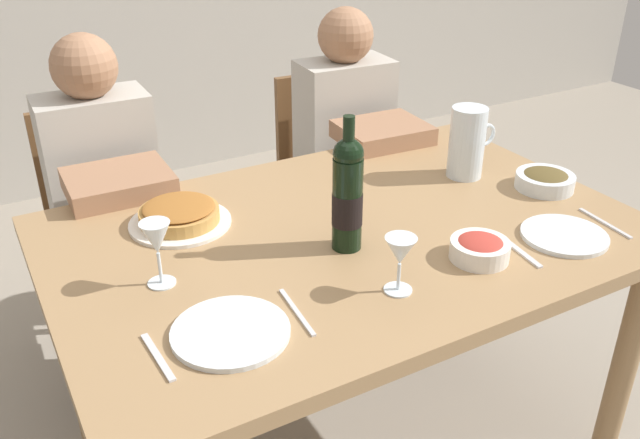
{
  "coord_description": "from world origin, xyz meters",
  "views": [
    {
      "loc": [
        -0.81,
        -1.3,
        1.6
      ],
      "look_at": [
        -0.08,
        0.0,
        0.81
      ],
      "focal_mm": 37.85,
      "sensor_mm": 36.0,
      "label": 1
    }
  ],
  "objects": [
    {
      "name": "olive_bowl",
      "position": [
        0.63,
        -0.07,
        0.79
      ],
      "size": [
        0.17,
        0.17,
        0.05
      ],
      "color": "silver",
      "rests_on": "dining_table"
    },
    {
      "name": "wine_glass_right_diner",
      "position": [
        -0.05,
        -0.3,
        0.86
      ],
      "size": [
        0.07,
        0.07,
        0.13
      ],
      "color": "silver",
      "rests_on": "dining_table"
    },
    {
      "name": "diner_right",
      "position": [
        0.44,
        0.65,
        0.62
      ],
      "size": [
        0.35,
        0.52,
        1.16
      ],
      "rotation": [
        0.0,
        0.0,
        3.08
      ],
      "color": "#B7B2A8",
      "rests_on": "ground"
    },
    {
      "name": "knife_right_setting",
      "position": [
        -0.28,
        -0.26,
        0.76
      ],
      "size": [
        0.03,
        0.18,
        0.0
      ],
      "primitive_type": "cube",
      "rotation": [
        0.0,
        0.0,
        1.49
      ],
      "color": "silver",
      "rests_on": "dining_table"
    },
    {
      "name": "diner_left",
      "position": [
        -0.45,
        0.68,
        0.62
      ],
      "size": [
        0.34,
        0.51,
        1.16
      ],
      "rotation": [
        0.0,
        0.0,
        3.12
      ],
      "color": "#B7B2A8",
      "rests_on": "ground"
    },
    {
      "name": "chair_left",
      "position": [
        -0.45,
        0.91,
        0.5
      ],
      "size": [
        0.41,
        0.41,
        0.87
      ],
      "rotation": [
        0.0,
        0.0,
        3.12
      ],
      "color": "brown",
      "rests_on": "ground"
    },
    {
      "name": "spoon_right_setting",
      "position": [
        -0.58,
        -0.26,
        0.76
      ],
      "size": [
        0.02,
        0.16,
        0.0
      ],
      "primitive_type": "cube",
      "rotation": [
        0.0,
        0.0,
        1.61
      ],
      "color": "silver",
      "rests_on": "dining_table"
    },
    {
      "name": "fork_left_setting",
      "position": [
        0.31,
        -0.31,
        0.76
      ],
      "size": [
        0.04,
        0.16,
        0.0
      ],
      "primitive_type": "cube",
      "rotation": [
        0.0,
        0.0,
        1.43
      ],
      "color": "silver",
      "rests_on": "dining_table"
    },
    {
      "name": "salad_bowl",
      "position": [
        0.2,
        -0.28,
        0.79
      ],
      "size": [
        0.14,
        0.14,
        0.06
      ],
      "color": "white",
      "rests_on": "dining_table"
    },
    {
      "name": "wine_glass_left_diner",
      "position": [
        -0.5,
        -0.01,
        0.87
      ],
      "size": [
        0.07,
        0.07,
        0.16
      ],
      "color": "silver",
      "rests_on": "dining_table"
    },
    {
      "name": "dining_table",
      "position": [
        0.0,
        0.0,
        0.67
      ],
      "size": [
        1.5,
        1.0,
        0.76
      ],
      "color": "#9E7A51",
      "rests_on": "ground"
    },
    {
      "name": "baked_tart",
      "position": [
        -0.37,
        0.24,
        0.79
      ],
      "size": [
        0.27,
        0.27,
        0.06
      ],
      "color": "white",
      "rests_on": "dining_table"
    },
    {
      "name": "knife_left_setting",
      "position": [
        0.61,
        -0.31,
        0.76
      ],
      "size": [
        0.03,
        0.18,
        0.0
      ],
      "primitive_type": "cube",
      "rotation": [
        0.0,
        0.0,
        1.48
      ],
      "color": "silver",
      "rests_on": "dining_table"
    },
    {
      "name": "dinner_plate_left_setting",
      "position": [
        0.46,
        -0.31,
        0.77
      ],
      "size": [
        0.22,
        0.22,
        0.01
      ],
      "primitive_type": "cylinder",
      "color": "silver",
      "rests_on": "dining_table"
    },
    {
      "name": "chair_right",
      "position": [
        0.45,
        0.88,
        0.5
      ],
      "size": [
        0.42,
        0.42,
        0.87
      ],
      "rotation": [
        0.0,
        0.0,
        3.08
      ],
      "color": "brown",
      "rests_on": "ground"
    },
    {
      "name": "dinner_plate_right_setting",
      "position": [
        -0.43,
        -0.26,
        0.77
      ],
      "size": [
        0.24,
        0.24,
        0.01
      ],
      "primitive_type": "cylinder",
      "color": "silver",
      "rests_on": "dining_table"
    },
    {
      "name": "water_pitcher",
      "position": [
        0.49,
        0.12,
        0.85
      ],
      "size": [
        0.16,
        0.11,
        0.21
      ],
      "color": "silver",
      "rests_on": "dining_table"
    },
    {
      "name": "wine_bottle",
      "position": [
        -0.05,
        -0.08,
        0.9
      ],
      "size": [
        0.07,
        0.07,
        0.34
      ],
      "color": "black",
      "rests_on": "dining_table"
    }
  ]
}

